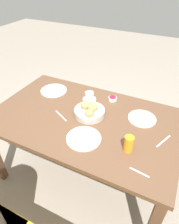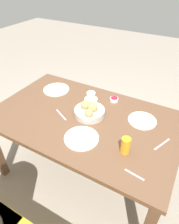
{
  "view_description": "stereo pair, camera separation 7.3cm",
  "coord_description": "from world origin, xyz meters",
  "px_view_note": "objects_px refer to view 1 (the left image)",
  "views": [
    {
      "loc": [
        -0.58,
        1.1,
        1.7
      ],
      "look_at": [
        -0.03,
        -0.04,
        0.73
      ],
      "focal_mm": 32.0,
      "sensor_mm": 36.0,
      "label": 1
    },
    {
      "loc": [
        -0.65,
        1.07,
        1.7
      ],
      "look_at": [
        -0.03,
        -0.04,
        0.73
      ],
      "focal_mm": 32.0,
      "sensor_mm": 36.0,
      "label": 2
    }
  ],
  "objects_px": {
    "coffee_cup": "(89,96)",
    "plate_near_left": "(142,118)",
    "jam_bowl_berry": "(113,99)",
    "fork_silver": "(163,141)",
    "plate_far_center": "(84,138)",
    "knife_silver": "(61,116)",
    "juice_glass": "(129,144)",
    "bread_basket": "(90,111)",
    "plate_near_right": "(54,90)",
    "spoon_coffee": "(139,172)"
  },
  "relations": [
    {
      "from": "coffee_cup",
      "to": "plate_near_left",
      "type": "bearing_deg",
      "value": 171.97
    },
    {
      "from": "jam_bowl_berry",
      "to": "fork_silver",
      "type": "xyz_separation_m",
      "value": [
        -0.5,
        0.33,
        -0.01
      ]
    },
    {
      "from": "plate_far_center",
      "to": "knife_silver",
      "type": "distance_m",
      "value": 0.32
    },
    {
      "from": "plate_far_center",
      "to": "juice_glass",
      "type": "distance_m",
      "value": 0.32
    },
    {
      "from": "bread_basket",
      "to": "plate_near_right",
      "type": "xyz_separation_m",
      "value": [
        0.47,
        -0.19,
        -0.04
      ]
    },
    {
      "from": "plate_far_center",
      "to": "spoon_coffee",
      "type": "distance_m",
      "value": 0.44
    },
    {
      "from": "jam_bowl_berry",
      "to": "fork_silver",
      "type": "height_order",
      "value": "jam_bowl_berry"
    },
    {
      "from": "plate_near_right",
      "to": "coffee_cup",
      "type": "distance_m",
      "value": 0.37
    },
    {
      "from": "plate_far_center",
      "to": "plate_near_left",
      "type": "bearing_deg",
      "value": -128.13
    },
    {
      "from": "jam_bowl_berry",
      "to": "juice_glass",
      "type": "bearing_deg",
      "value": 120.43
    },
    {
      "from": "juice_glass",
      "to": "jam_bowl_berry",
      "type": "height_order",
      "value": "juice_glass"
    },
    {
      "from": "plate_far_center",
      "to": "spoon_coffee",
      "type": "height_order",
      "value": "plate_far_center"
    },
    {
      "from": "juice_glass",
      "to": "coffee_cup",
      "type": "height_order",
      "value": "juice_glass"
    },
    {
      "from": "bread_basket",
      "to": "knife_silver",
      "type": "bearing_deg",
      "value": 28.61
    },
    {
      "from": "plate_near_left",
      "to": "plate_far_center",
      "type": "relative_size",
      "value": 0.89
    },
    {
      "from": "plate_near_left",
      "to": "juice_glass",
      "type": "distance_m",
      "value": 0.37
    },
    {
      "from": "plate_near_right",
      "to": "coffee_cup",
      "type": "relative_size",
      "value": 2.06
    },
    {
      "from": "coffee_cup",
      "to": "fork_silver",
      "type": "height_order",
      "value": "coffee_cup"
    },
    {
      "from": "plate_far_center",
      "to": "fork_silver",
      "type": "bearing_deg",
      "value": -156.42
    },
    {
      "from": "plate_near_right",
      "to": "knife_silver",
      "type": "relative_size",
      "value": 1.64
    },
    {
      "from": "bread_basket",
      "to": "plate_near_left",
      "type": "distance_m",
      "value": 0.42
    },
    {
      "from": "knife_silver",
      "to": "spoon_coffee",
      "type": "bearing_deg",
      "value": 160.19
    },
    {
      "from": "jam_bowl_berry",
      "to": "spoon_coffee",
      "type": "relative_size",
      "value": 0.6
    },
    {
      "from": "fork_silver",
      "to": "knife_silver",
      "type": "height_order",
      "value": "same"
    },
    {
      "from": "plate_near_left",
      "to": "plate_near_right",
      "type": "xyz_separation_m",
      "value": [
        0.87,
        -0.05,
        0.0
      ]
    },
    {
      "from": "jam_bowl_berry",
      "to": "fork_silver",
      "type": "distance_m",
      "value": 0.6
    },
    {
      "from": "plate_near_right",
      "to": "plate_far_center",
      "type": "relative_size",
      "value": 1.01
    },
    {
      "from": "juice_glass",
      "to": "coffee_cup",
      "type": "distance_m",
      "value": 0.66
    },
    {
      "from": "juice_glass",
      "to": "coffee_cup",
      "type": "relative_size",
      "value": 0.98
    },
    {
      "from": "plate_near_right",
      "to": "spoon_coffee",
      "type": "bearing_deg",
      "value": 150.57
    },
    {
      "from": "plate_far_center",
      "to": "jam_bowl_berry",
      "type": "distance_m",
      "value": 0.55
    },
    {
      "from": "plate_near_left",
      "to": "jam_bowl_berry",
      "type": "bearing_deg",
      "value": -26.15
    },
    {
      "from": "juice_glass",
      "to": "knife_silver",
      "type": "height_order",
      "value": "juice_glass"
    },
    {
      "from": "fork_silver",
      "to": "knife_silver",
      "type": "xyz_separation_m",
      "value": [
        0.79,
        0.07,
        0.0
      ]
    },
    {
      "from": "coffee_cup",
      "to": "spoon_coffee",
      "type": "bearing_deg",
      "value": 136.72
    },
    {
      "from": "plate_near_right",
      "to": "knife_silver",
      "type": "bearing_deg",
      "value": 132.29
    },
    {
      "from": "plate_near_left",
      "to": "coffee_cup",
      "type": "height_order",
      "value": "coffee_cup"
    },
    {
      "from": "plate_near_right",
      "to": "plate_near_left",
      "type": "bearing_deg",
      "value": 176.68
    },
    {
      "from": "plate_near_left",
      "to": "plate_near_right",
      "type": "height_order",
      "value": "same"
    },
    {
      "from": "spoon_coffee",
      "to": "plate_far_center",
      "type": "bearing_deg",
      "value": -13.77
    },
    {
      "from": "bread_basket",
      "to": "coffee_cup",
      "type": "xyz_separation_m",
      "value": [
        0.1,
        -0.21,
        -0.01
      ]
    },
    {
      "from": "plate_near_left",
      "to": "jam_bowl_berry",
      "type": "xyz_separation_m",
      "value": [
        0.3,
        -0.15,
        0.01
      ]
    },
    {
      "from": "bread_basket",
      "to": "spoon_coffee",
      "type": "relative_size",
      "value": 1.98
    },
    {
      "from": "coffee_cup",
      "to": "knife_silver",
      "type": "relative_size",
      "value": 0.8
    },
    {
      "from": "bread_basket",
      "to": "plate_near_left",
      "type": "bearing_deg",
      "value": -161.01
    },
    {
      "from": "plate_near_left",
      "to": "jam_bowl_berry",
      "type": "distance_m",
      "value": 0.34
    },
    {
      "from": "plate_near_left",
      "to": "spoon_coffee",
      "type": "relative_size",
      "value": 1.78
    },
    {
      "from": "plate_far_center",
      "to": "fork_silver",
      "type": "height_order",
      "value": "plate_far_center"
    },
    {
      "from": "plate_near_right",
      "to": "coffee_cup",
      "type": "bearing_deg",
      "value": -176.96
    },
    {
      "from": "plate_far_center",
      "to": "fork_silver",
      "type": "distance_m",
      "value": 0.55
    }
  ]
}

